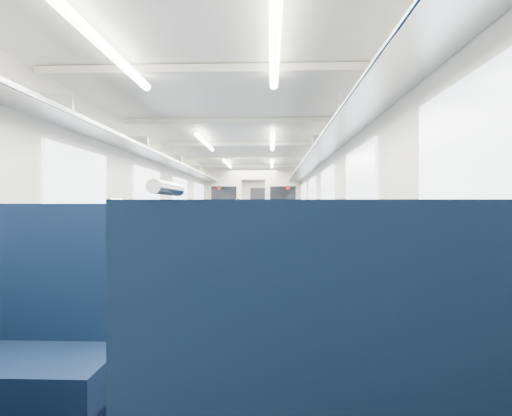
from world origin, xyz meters
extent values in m
cube|color=black|center=(0.00, 0.00, 0.00)|extent=(2.80, 18.00, 0.01)
cube|color=white|center=(0.00, 0.00, 2.35)|extent=(2.80, 18.00, 0.01)
cube|color=beige|center=(-1.40, 0.00, 1.18)|extent=(0.02, 18.00, 2.35)
cube|color=black|center=(-1.39, 0.00, 0.35)|extent=(0.03, 17.90, 0.70)
cube|color=beige|center=(1.40, 0.00, 1.18)|extent=(0.02, 18.00, 2.35)
cube|color=black|center=(1.39, 0.00, 0.35)|extent=(0.03, 17.90, 0.70)
cube|color=beige|center=(0.00, 9.00, 1.18)|extent=(2.80, 0.02, 2.35)
cube|color=#B2B5BA|center=(-1.22, 0.00, 1.97)|extent=(0.34, 17.40, 0.04)
cylinder|color=silver|center=(-1.04, 0.00, 1.95)|extent=(0.02, 17.40, 0.02)
cube|color=#B2B5BA|center=(-1.22, -6.00, 2.05)|extent=(0.34, 0.03, 0.14)
cube|color=#B2B5BA|center=(-1.22, -4.00, 2.05)|extent=(0.34, 0.03, 0.14)
cube|color=#B2B5BA|center=(-1.22, -2.00, 2.05)|extent=(0.34, 0.03, 0.14)
cube|color=#B2B5BA|center=(-1.22, 0.00, 2.05)|extent=(0.34, 0.03, 0.14)
cube|color=#B2B5BA|center=(-1.22, 2.00, 2.05)|extent=(0.34, 0.03, 0.14)
cube|color=#B2B5BA|center=(-1.22, 4.00, 2.05)|extent=(0.34, 0.03, 0.14)
cube|color=#B2B5BA|center=(-1.22, 6.00, 2.05)|extent=(0.34, 0.03, 0.14)
cube|color=#B2B5BA|center=(-1.22, 8.00, 2.05)|extent=(0.34, 0.03, 0.14)
cube|color=#B2B5BA|center=(1.22, 0.00, 1.97)|extent=(0.34, 17.40, 0.04)
cylinder|color=silver|center=(1.04, 0.00, 1.95)|extent=(0.02, 17.40, 0.02)
cube|color=#B2B5BA|center=(1.22, -6.00, 2.05)|extent=(0.34, 0.03, 0.14)
cube|color=#B2B5BA|center=(1.22, -4.00, 2.05)|extent=(0.34, 0.03, 0.14)
cube|color=#B2B5BA|center=(1.22, -2.00, 2.05)|extent=(0.34, 0.03, 0.14)
cube|color=#B2B5BA|center=(1.22, 0.00, 2.05)|extent=(0.34, 0.03, 0.14)
cube|color=#B2B5BA|center=(1.22, 2.00, 2.05)|extent=(0.34, 0.03, 0.14)
cube|color=#B2B5BA|center=(1.22, 4.00, 2.05)|extent=(0.34, 0.03, 0.14)
cube|color=#B2B5BA|center=(1.22, 6.00, 2.05)|extent=(0.34, 0.03, 0.14)
cube|color=#B2B5BA|center=(1.22, 8.00, 2.05)|extent=(0.34, 0.03, 0.14)
cube|color=white|center=(-1.38, -5.20, 1.42)|extent=(0.02, 1.30, 0.75)
cube|color=white|center=(-1.38, -2.90, 1.42)|extent=(0.02, 1.30, 0.75)
cube|color=white|center=(-1.38, -0.60, 1.42)|extent=(0.02, 1.30, 0.75)
cube|color=white|center=(-1.38, 1.70, 1.42)|extent=(0.02, 1.30, 0.75)
cube|color=white|center=(-1.38, 4.50, 1.42)|extent=(0.02, 1.30, 0.75)
cube|color=white|center=(-1.38, 6.80, 1.42)|extent=(0.02, 1.30, 0.75)
cube|color=white|center=(1.38, -7.50, 1.42)|extent=(0.02, 1.30, 0.75)
cube|color=white|center=(1.38, -5.20, 1.42)|extent=(0.02, 1.30, 0.75)
cube|color=white|center=(1.38, -2.90, 1.42)|extent=(0.02, 1.30, 0.75)
cube|color=white|center=(1.38, -0.60, 1.42)|extent=(0.02, 1.30, 0.75)
cube|color=white|center=(1.38, 1.70, 1.42)|extent=(0.02, 1.30, 0.75)
cube|color=white|center=(1.38, 4.50, 1.42)|extent=(0.02, 1.30, 0.75)
cube|color=white|center=(1.38, 6.80, 1.42)|extent=(0.02, 1.30, 0.75)
cube|color=silver|center=(0.00, -6.00, 2.31)|extent=(2.70, 0.06, 0.06)
cube|color=silver|center=(0.00, -4.00, 2.31)|extent=(2.70, 0.06, 0.06)
cube|color=silver|center=(0.00, -2.00, 2.31)|extent=(2.70, 0.06, 0.06)
cube|color=silver|center=(0.00, 0.00, 2.31)|extent=(2.70, 0.06, 0.06)
cube|color=silver|center=(0.00, 2.00, 2.31)|extent=(2.70, 0.06, 0.06)
cube|color=silver|center=(0.00, 4.00, 2.31)|extent=(2.70, 0.06, 0.06)
cube|color=silver|center=(0.00, 6.00, 2.31)|extent=(2.70, 0.06, 0.06)
cube|color=silver|center=(0.00, 8.00, 2.31)|extent=(2.70, 0.06, 0.06)
cylinder|color=white|center=(-0.55, -6.50, 2.26)|extent=(0.07, 1.60, 0.07)
cylinder|color=white|center=(-0.55, -2.50, 2.26)|extent=(0.07, 1.60, 0.07)
cylinder|color=white|center=(-0.55, 1.00, 2.26)|extent=(0.07, 1.60, 0.07)
cylinder|color=white|center=(-0.55, 5.50, 2.26)|extent=(0.07, 1.60, 0.07)
cylinder|color=white|center=(0.55, -6.50, 2.26)|extent=(0.07, 1.60, 0.07)
cylinder|color=white|center=(0.55, -2.50, 2.26)|extent=(0.07, 1.60, 0.07)
cylinder|color=white|center=(0.55, 1.00, 2.26)|extent=(0.07, 1.60, 0.07)
cylinder|color=white|center=(0.55, 5.50, 2.26)|extent=(0.07, 1.60, 0.07)
cube|color=black|center=(0.00, 8.94, 1.00)|extent=(0.75, 0.06, 2.00)
cube|color=silver|center=(-0.88, 3.05, 1.18)|extent=(1.05, 0.08, 2.35)
cube|color=black|center=(-0.87, 3.00, 1.40)|extent=(0.76, 0.02, 0.80)
cylinder|color=red|center=(-1.02, 3.00, 1.75)|extent=(0.12, 0.01, 0.12)
cube|color=silver|center=(0.88, 3.05, 1.18)|extent=(1.05, 0.08, 2.35)
cube|color=black|center=(0.87, 3.00, 1.40)|extent=(0.76, 0.02, 0.80)
cylinder|color=red|center=(1.02, 3.00, 1.75)|extent=(0.12, 0.01, 0.12)
cube|color=silver|center=(0.00, 3.05, 2.17)|extent=(0.70, 0.08, 0.35)
cylinder|color=silver|center=(0.34, -8.52, 1.27)|extent=(0.02, 0.18, 0.02)
cube|color=#0A1A33|center=(-0.83, -7.22, 0.39)|extent=(1.15, 0.60, 0.20)
cube|color=#0A1A33|center=(-0.83, -6.97, 0.63)|extent=(1.15, 0.11, 1.23)
cylinder|color=silver|center=(-0.34, -6.97, 1.27)|extent=(0.02, 0.18, 0.02)
cube|color=#0A1A33|center=(0.83, -7.13, 0.39)|extent=(1.15, 0.60, 0.20)
cube|color=#0A1A33|center=(0.83, -6.89, 0.63)|extent=(1.15, 0.11, 1.23)
cylinder|color=silver|center=(0.34, -6.89, 1.27)|extent=(0.02, 0.18, 0.02)
cube|color=#0A1A33|center=(-0.83, -5.83, 0.39)|extent=(1.15, 0.60, 0.20)
cube|color=black|center=(-0.83, -5.83, 0.15)|extent=(1.06, 0.48, 0.30)
cube|color=#0A1A33|center=(-0.83, -6.08, 0.63)|extent=(1.15, 0.11, 1.23)
cylinder|color=silver|center=(-0.34, -6.08, 1.27)|extent=(0.02, 0.18, 0.02)
cube|color=#0A1A33|center=(0.83, -5.84, 0.39)|extent=(1.15, 0.60, 0.20)
cube|color=black|center=(0.83, -5.84, 0.15)|extent=(1.06, 0.48, 0.30)
cube|color=#0A1A33|center=(0.83, -6.09, 0.63)|extent=(1.15, 0.11, 1.23)
cylinder|color=silver|center=(0.34, -6.09, 1.27)|extent=(0.02, 0.18, 0.02)
cube|color=#0A1A33|center=(-0.83, -4.81, 0.39)|extent=(1.15, 0.60, 0.20)
cube|color=black|center=(-0.83, -4.81, 0.15)|extent=(1.06, 0.48, 0.30)
cube|color=#0A1A33|center=(-0.83, -4.56, 0.63)|extent=(1.15, 0.11, 1.23)
cylinder|color=silver|center=(-0.34, -4.56, 1.27)|extent=(0.02, 0.18, 0.02)
cube|color=#0A1A33|center=(0.83, -4.99, 0.39)|extent=(1.15, 0.60, 0.20)
cube|color=black|center=(0.83, -4.99, 0.15)|extent=(1.06, 0.48, 0.30)
cube|color=#0A1A33|center=(0.83, -4.75, 0.63)|extent=(1.15, 0.11, 1.23)
cylinder|color=silver|center=(0.34, -4.75, 1.27)|extent=(0.02, 0.18, 0.02)
cube|color=#0A1A33|center=(-0.83, -3.53, 0.39)|extent=(1.15, 0.60, 0.20)
cube|color=black|center=(-0.83, -3.53, 0.15)|extent=(1.06, 0.48, 0.30)
cube|color=#0A1A33|center=(-0.83, -3.77, 0.63)|extent=(1.15, 0.11, 1.23)
cylinder|color=silver|center=(-0.34, -3.77, 1.27)|extent=(0.02, 0.18, 0.02)
cube|color=#0A1A33|center=(0.83, -3.54, 0.39)|extent=(1.15, 0.60, 0.20)
cube|color=black|center=(0.83, -3.54, 0.15)|extent=(1.06, 0.48, 0.30)
cube|color=#0A1A33|center=(0.83, -3.78, 0.63)|extent=(1.15, 0.11, 1.23)
cylinder|color=silver|center=(0.34, -3.78, 1.27)|extent=(0.02, 0.18, 0.02)
cube|color=#0A1A33|center=(-0.83, -2.70, 0.39)|extent=(1.15, 0.60, 0.20)
cube|color=black|center=(-0.83, -2.70, 0.15)|extent=(1.06, 0.48, 0.30)
cube|color=#0A1A33|center=(-0.83, -2.45, 0.63)|extent=(1.15, 0.11, 1.23)
cylinder|color=silver|center=(-0.34, -2.45, 1.27)|extent=(0.02, 0.18, 0.02)
cube|color=#0A1A33|center=(0.83, -2.67, 0.39)|extent=(1.15, 0.60, 0.20)
cube|color=black|center=(0.83, -2.67, 0.15)|extent=(1.06, 0.48, 0.30)
cube|color=#0A1A33|center=(0.83, -2.42, 0.63)|extent=(1.15, 0.11, 1.23)
cylinder|color=silver|center=(0.34, -2.42, 1.27)|extent=(0.02, 0.18, 0.02)
cube|color=#0A1A33|center=(-0.83, -1.35, 0.39)|extent=(1.15, 0.60, 0.20)
cube|color=black|center=(-0.83, -1.35, 0.15)|extent=(1.06, 0.48, 0.30)
cube|color=#0A1A33|center=(-0.83, -1.60, 0.63)|extent=(1.15, 0.11, 1.23)
cylinder|color=silver|center=(-0.34, -1.60, 1.27)|extent=(0.02, 0.18, 0.02)
cube|color=#0A1A33|center=(0.83, -1.40, 0.39)|extent=(1.15, 0.60, 0.20)
cube|color=black|center=(0.83, -1.40, 0.15)|extent=(1.06, 0.48, 0.30)
cube|color=#0A1A33|center=(0.83, -1.64, 0.63)|extent=(1.15, 0.11, 1.23)
cylinder|color=silver|center=(0.34, -1.64, 1.27)|extent=(0.02, 0.18, 0.02)
cube|color=#0A1A33|center=(-0.83, -0.32, 0.39)|extent=(1.15, 0.60, 0.20)
cube|color=black|center=(-0.83, -0.32, 0.15)|extent=(1.06, 0.48, 0.30)
cube|color=#0A1A33|center=(-0.83, -0.07, 0.63)|extent=(1.15, 0.11, 1.23)
cylinder|color=silver|center=(-0.34, -0.07, 1.27)|extent=(0.02, 0.18, 0.02)
cube|color=#0A1A33|center=(0.83, -0.36, 0.39)|extent=(1.15, 0.60, 0.20)
cube|color=black|center=(0.83, -0.36, 0.15)|extent=(1.06, 0.48, 0.30)
cube|color=#0A1A33|center=(0.83, -0.11, 0.63)|extent=(1.15, 0.11, 1.23)
cylinder|color=silver|center=(0.34, -0.11, 1.27)|extent=(0.02, 0.18, 0.02)
cube|color=#0A1A33|center=(-0.83, 0.95, 0.39)|extent=(1.15, 0.60, 0.20)
cube|color=black|center=(-0.83, 0.95, 0.15)|extent=(1.06, 0.48, 0.30)
cube|color=#0A1A33|center=(-0.83, 0.71, 0.63)|extent=(1.15, 0.11, 1.23)
cylinder|color=silver|center=(-0.34, 0.71, 1.27)|extent=(0.02, 0.18, 0.02)
cube|color=#0A1A33|center=(0.83, 0.91, 0.39)|extent=(1.15, 0.60, 0.20)
cube|color=black|center=(0.83, 0.91, 0.15)|extent=(1.06, 0.48, 0.30)
cube|color=#0A1A33|center=(0.83, 0.67, 0.63)|extent=(1.15, 0.11, 1.23)
cylinder|color=silver|center=(0.34, 0.67, 1.27)|extent=(0.02, 0.18, 0.02)
cube|color=#0A1A33|center=(-0.83, 2.09, 0.39)|extent=(1.15, 0.60, 0.20)
cube|color=black|center=(-0.83, 2.09, 0.15)|extent=(1.06, 0.48, 0.30)
cube|color=#0A1A33|center=(-0.83, 2.34, 0.63)|extent=(1.15, 0.11, 1.23)
cylinder|color=silver|center=(-0.34, 2.34, 1.27)|extent=(0.02, 0.18, 0.02)
cube|color=#0A1A33|center=(0.83, 2.04, 0.39)|extent=(1.15, 0.60, 0.20)
cube|color=black|center=(0.83, 2.04, 0.15)|extent=(1.06, 0.48, 0.30)
cube|color=#0A1A33|center=(0.83, 2.29, 0.63)|extent=(1.15, 0.11, 1.23)
cylinder|color=silver|center=(0.34, 2.29, 1.27)|extent=(0.02, 0.18, 0.02)
cube|color=#0A1A33|center=(-0.83, 4.17, 0.39)|extent=(1.15, 0.60, 0.20)
cube|color=black|center=(-0.83, 4.17, 0.15)|extent=(1.06, 0.48, 0.30)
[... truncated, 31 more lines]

